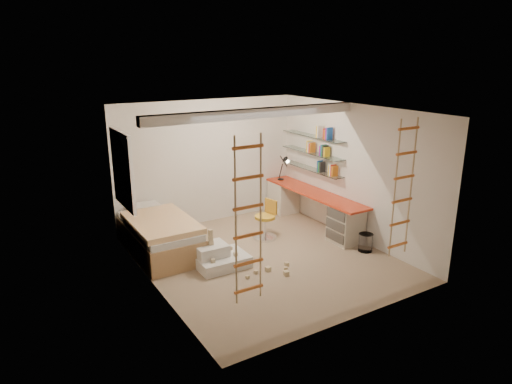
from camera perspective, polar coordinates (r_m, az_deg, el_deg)
floor at (r=8.15m, az=1.10°, el=-8.29°), size 4.50×4.50×0.00m
ceiling_beam at (r=7.69m, az=0.00°, el=9.82°), size 4.00×0.18×0.16m
window_frame at (r=8.21m, az=-16.34°, el=2.69°), size 0.06×1.15×1.35m
window_blind at (r=8.22m, az=-16.07°, el=2.73°), size 0.02×1.00×1.20m
rope_ladder_left at (r=5.53m, az=-0.96°, el=-3.69°), size 0.41×0.04×2.13m
rope_ladder_right at (r=7.21m, az=17.90°, el=0.37°), size 0.41×0.04×2.13m
waste_bin at (r=8.61m, az=13.54°, el=-6.15°), size 0.27×0.27×0.33m
desk at (r=9.58m, az=7.06°, el=-1.91°), size 0.56×2.80×0.75m
shelves at (r=9.59m, az=7.03°, el=4.90°), size 0.25×1.80×0.71m
bed at (r=8.45m, az=-11.96°, el=-5.28°), size 1.02×2.00×0.69m
task_lamp at (r=10.09m, az=3.65°, el=3.47°), size 0.14×0.36×0.57m
swivel_chair at (r=8.90m, az=1.23°, el=-4.09°), size 0.54×0.54×0.77m
play_platform at (r=7.85m, az=-4.72°, el=-8.17°), size 0.88×0.69×0.39m
toy_blocks at (r=7.67m, az=-1.45°, el=-8.16°), size 1.25×1.06×0.66m
books at (r=9.57m, az=7.05°, el=5.50°), size 0.14×0.64×0.92m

